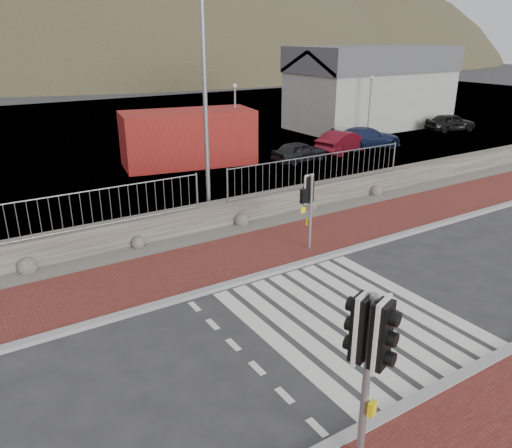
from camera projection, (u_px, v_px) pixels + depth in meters
ground at (348, 317)px, 12.34m from camera, size 220.00×220.00×0.00m
sidewalk_far at (252, 253)px, 15.89m from camera, size 40.00×3.00×0.08m
kerb_near at (451, 382)px, 9.96m from camera, size 40.00×0.25×0.12m
kerb_far at (279, 270)px, 14.70m from camera, size 40.00×0.25×0.12m
zebra_crossing at (348, 317)px, 12.34m from camera, size 4.62×5.60×0.01m
gravel_strip at (222, 233)px, 17.47m from camera, size 40.00×1.50×0.06m
stone_wall at (211, 216)px, 17.95m from camera, size 40.00×0.60×0.90m
railing at (212, 180)px, 17.35m from camera, size 18.07×0.07×1.22m
quay at (73, 136)px, 34.39m from camera, size 120.00×40.00×0.50m
water at (5, 91)px, 62.05m from camera, size 220.00×50.00×0.05m
harbor_building at (371, 87)px, 37.01m from camera, size 12.20×6.20×5.80m
hills_backdrop at (48, 204)px, 93.36m from camera, size 254.00×90.00×100.00m
traffic_signal_near at (370, 346)px, 7.35m from camera, size 0.51×0.41×3.11m
traffic_signal_far at (310, 197)px, 15.52m from camera, size 0.61×0.24×2.53m
streetlight at (209, 83)px, 17.15m from camera, size 1.81×0.84×8.89m
shipping_container at (188, 138)px, 26.43m from camera, size 7.25×4.05×2.85m
car_a at (299, 152)px, 27.28m from camera, size 3.42×1.67×1.12m
car_b at (343, 142)px, 29.44m from camera, size 4.12×2.28×1.29m
car_c at (367, 138)px, 30.63m from camera, size 4.61×2.50×1.27m
car_e at (450, 122)px, 36.02m from camera, size 3.91×2.25×1.25m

